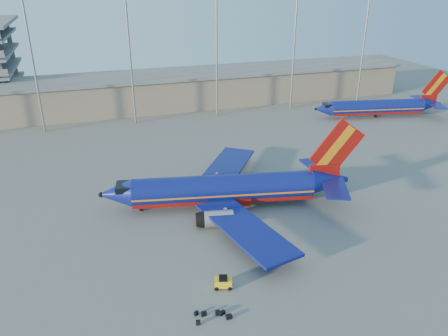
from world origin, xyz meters
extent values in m
plane|color=slate|center=(0.00, 0.00, 0.00)|extent=(220.00, 220.00, 0.00)
cube|color=gray|center=(10.00, 58.00, 4.00)|extent=(120.00, 15.00, 8.00)
cube|color=slate|center=(10.00, 58.00, 8.20)|extent=(122.00, 16.00, 0.60)
cylinder|color=gray|center=(-25.00, 46.00, 14.00)|extent=(0.44, 0.44, 28.00)
cylinder|color=gray|center=(-5.00, 46.00, 14.00)|extent=(0.44, 0.44, 28.00)
cylinder|color=gray|center=(15.00, 46.00, 14.00)|extent=(0.44, 0.44, 28.00)
cylinder|color=gray|center=(35.00, 46.00, 14.00)|extent=(0.44, 0.44, 28.00)
cylinder|color=gray|center=(55.00, 46.00, 14.00)|extent=(0.44, 0.44, 28.00)
cylinder|color=navy|center=(2.19, 1.39, 2.99)|extent=(26.83, 9.17, 4.09)
cube|color=maroon|center=(2.19, 1.39, 1.93)|extent=(26.67, 8.41, 1.44)
cube|color=orange|center=(2.19, 1.39, 2.71)|extent=(26.83, 9.21, 0.24)
cone|color=navy|center=(-13.11, 4.42, 2.99)|extent=(5.35, 4.92, 4.09)
cube|color=black|center=(-11.70, 4.14, 4.04)|extent=(3.16, 3.34, 0.88)
cone|color=navy|center=(18.02, -1.75, 3.37)|extent=(6.43, 5.13, 4.09)
cube|color=maroon|center=(17.15, -1.58, 4.86)|extent=(4.67, 1.50, 2.43)
cube|color=maroon|center=(18.67, -1.88, 8.73)|extent=(8.03, 1.92, 8.82)
cube|color=orange|center=(18.45, -1.84, 8.73)|extent=(5.39, 1.50, 6.92)
cube|color=navy|center=(18.32, 2.02, 3.98)|extent=(3.41, 7.12, 0.24)
cube|color=navy|center=(16.86, -5.35, 3.98)|extent=(5.84, 7.81, 0.24)
cube|color=navy|center=(5.70, 10.61, 1.99)|extent=(14.40, 17.19, 0.39)
cube|color=navy|center=(1.92, -8.48, 1.99)|extent=(9.19, 17.94, 0.39)
cube|color=maroon|center=(2.73, 1.28, 1.49)|extent=(7.35, 5.52, 1.11)
cylinder|color=gray|center=(2.00, 7.28, 1.27)|extent=(4.36, 3.05, 2.32)
cylinder|color=gray|center=(-0.23, -4.00, 1.27)|extent=(4.36, 3.05, 2.32)
cylinder|color=gray|center=(-9.75, 3.75, 0.61)|extent=(0.31, 0.31, 1.22)
cylinder|color=black|center=(-9.75, 3.75, 0.35)|extent=(0.75, 0.41, 0.71)
cylinder|color=black|center=(4.37, 3.88, 0.46)|extent=(1.03, 0.78, 0.93)
cylinder|color=black|center=(3.25, -1.76, 0.46)|extent=(1.03, 0.78, 0.93)
cylinder|color=navy|center=(51.28, 32.51, 2.56)|extent=(22.97, 7.87, 3.50)
cube|color=maroon|center=(51.28, 32.51, 1.66)|extent=(22.84, 7.22, 1.23)
cube|color=orange|center=(51.28, 32.51, 2.32)|extent=(22.98, 7.91, 0.21)
cone|color=navy|center=(38.18, 35.12, 2.56)|extent=(4.58, 4.21, 3.50)
cube|color=black|center=(39.39, 34.88, 3.46)|extent=(2.71, 2.86, 0.76)
cone|color=navy|center=(64.84, 29.82, 2.89)|extent=(5.51, 4.40, 3.50)
cube|color=maroon|center=(64.09, 29.96, 4.17)|extent=(4.00, 1.29, 2.08)
cube|color=maroon|center=(65.39, 29.70, 7.48)|extent=(6.88, 1.65, 7.56)
cube|color=orange|center=(65.21, 29.74, 7.48)|extent=(4.61, 1.29, 5.93)
cube|color=navy|center=(65.09, 33.05, 3.41)|extent=(2.92, 6.10, 0.21)
cube|color=navy|center=(63.84, 26.73, 3.41)|extent=(5.00, 6.69, 0.21)
cylinder|color=black|center=(51.28, 32.51, 0.43)|extent=(0.78, 0.78, 0.85)
cube|color=yellow|center=(-3.58, -16.41, 0.69)|extent=(2.16, 1.61, 0.92)
cube|color=black|center=(-3.58, -16.41, 1.24)|extent=(1.17, 1.23, 0.32)
cylinder|color=black|center=(-4.14, -15.72, 0.24)|extent=(0.51, 0.29, 0.48)
cylinder|color=black|center=(-4.43, -16.69, 0.24)|extent=(0.51, 0.29, 0.48)
cylinder|color=black|center=(-2.74, -16.14, 0.24)|extent=(0.51, 0.29, 0.48)
cylinder|color=black|center=(-3.02, -17.11, 0.24)|extent=(0.51, 0.29, 0.48)
cube|color=black|center=(-7.68, -21.02, 0.26)|extent=(0.51, 0.38, 0.51)
cube|color=black|center=(-5.42, -20.27, 0.24)|extent=(0.52, 0.39, 0.47)
cube|color=black|center=(-4.50, -21.16, 0.21)|extent=(0.65, 0.44, 0.42)
cube|color=black|center=(-6.82, -20.01, 0.25)|extent=(0.58, 0.32, 0.50)
cube|color=black|center=(-7.53, -19.65, 0.20)|extent=(0.54, 0.47, 0.41)
cube|color=black|center=(-4.98, -20.41, 0.21)|extent=(0.69, 0.50, 0.42)
camera|label=1|loc=(-15.55, -53.57, 31.94)|focal=35.00mm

